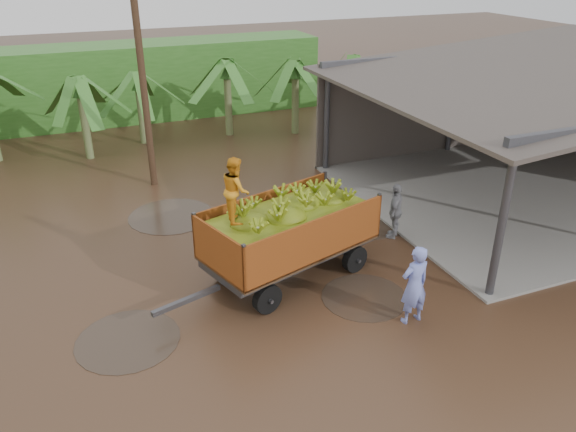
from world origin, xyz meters
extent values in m
plane|color=black|center=(0.00, 0.00, 0.00)|extent=(100.00, 100.00, 0.00)
cube|color=gray|center=(11.00, 1.00, 0.04)|extent=(12.00, 10.00, 0.08)
cube|color=#383330|center=(11.00, 1.00, 4.25)|extent=(12.78, 10.80, 1.01)
cube|color=#383330|center=(11.00, 5.90, 2.00)|extent=(12.00, 0.12, 4.00)
cube|color=#2D661E|center=(-2.00, 16.00, 1.80)|extent=(22.00, 3.00, 3.60)
cube|color=#47474C|center=(-1.82, -1.87, 0.53)|extent=(1.70, 0.64, 0.12)
imported|color=orange|center=(-0.38, -1.29, 2.81)|extent=(0.68, 0.82, 1.54)
imported|color=#7583D5|center=(2.93, -3.84, 0.97)|extent=(0.74, 0.51, 1.94)
imported|color=gray|center=(4.79, -0.09, 0.84)|extent=(0.99, 0.99, 1.69)
cylinder|color=#47301E|center=(-1.10, 6.71, 4.21)|extent=(0.24, 0.24, 8.42)
camera|label=1|loc=(-3.70, -12.64, 7.81)|focal=35.00mm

